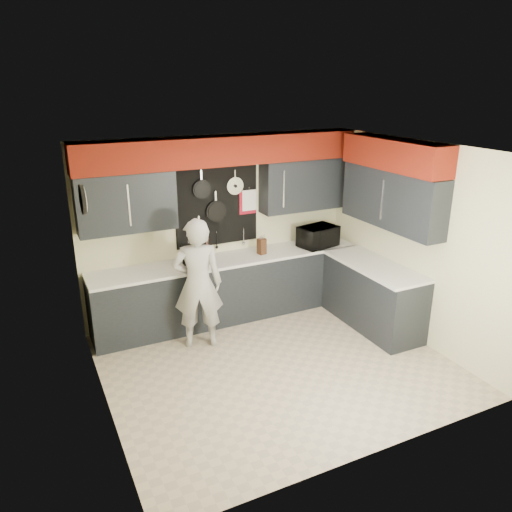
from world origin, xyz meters
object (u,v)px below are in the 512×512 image
microwave (318,236)px  coffee_maker (189,255)px  knife_block (262,246)px  utensil_crock (208,255)px  person (198,284)px

microwave → coffee_maker: 2.00m
microwave → knife_block: 0.91m
utensil_crock → coffee_maker: 0.32m
coffee_maker → utensil_crock: bearing=30.0°
microwave → knife_block: size_ratio=2.45×
coffee_maker → person: 0.57m
microwave → person: bearing=179.8°
knife_block → person: 1.28m
knife_block → coffee_maker: coffee_maker is taller
microwave → knife_block: microwave is taller
person → microwave: bearing=-149.9°
microwave → knife_block: bearing=163.5°
utensil_crock → coffee_maker: coffee_maker is taller
knife_block → coffee_maker: bearing=169.1°
knife_block → person: size_ratio=0.13×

